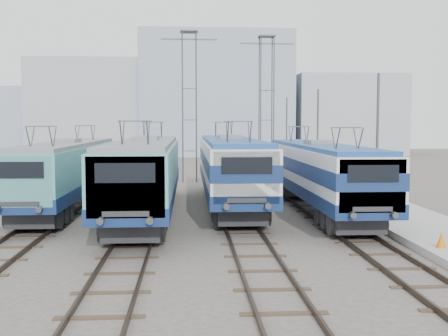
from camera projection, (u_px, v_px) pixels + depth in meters
The scene contains 15 objects.
ground at pixel (191, 235), 23.60m from camera, with size 160.00×160.00×0.00m, color #514C47.
platform at pixel (368, 203), 32.19m from camera, with size 4.00×70.00×0.30m, color #9E9E99.
locomotive_far_left at pixel (67, 168), 30.76m from camera, with size 2.84×17.96×3.38m.
locomotive_center_left at pixel (146, 170), 28.34m from camera, with size 2.98×18.86×3.55m.
locomotive_center_right at pixel (230, 164), 31.79m from camera, with size 2.99×18.89×3.55m.
locomotive_far_right at pixel (319, 170), 29.49m from camera, with size 2.81×17.76×3.34m.
catenary_tower_west at pixel (189, 99), 44.97m from camera, with size 4.50×1.20×12.00m.
catenary_tower_east at pixel (266, 101), 47.37m from camera, with size 4.50×1.20×12.00m.
mast_front at pixel (377, 150), 25.86m from camera, with size 0.12×0.12×7.00m, color #3F4247.
mast_mid at pixel (317, 141), 37.80m from camera, with size 0.12×0.12×7.00m, color #3F4247.
mast_rear at pixel (287, 137), 49.74m from camera, with size 0.12×0.12×7.00m, color #3F4247.
safety_cone at pixel (441, 240), 19.86m from camera, with size 0.36×0.36×0.55m, color #D7620C.
building_west at pixel (95, 108), 83.86m from camera, with size 18.00×12.00×14.00m, color #969FA9.
building_center at pixel (215, 95), 84.83m from camera, with size 22.00×14.00×18.00m, color #8C96AB.
building_east at pixel (345, 115), 86.33m from camera, with size 16.00×12.00×12.00m, color #969FA9.
Camera 1 is at (-0.08, -23.35, 4.67)m, focal length 45.00 mm.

